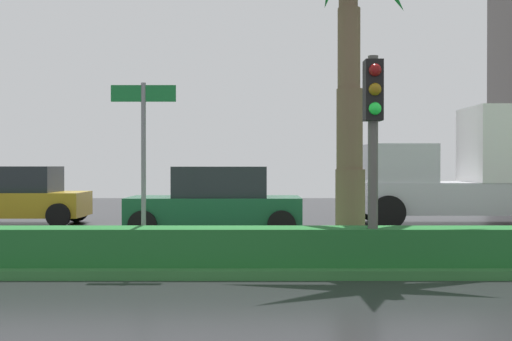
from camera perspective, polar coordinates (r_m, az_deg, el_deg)
name	(u,v)px	position (r m, az deg, el deg)	size (l,w,h in m)	color
ground_plane	(144,256)	(12.82, -10.13, -7.61)	(90.00, 42.00, 0.10)	black
median_strip	(134,257)	(11.83, -10.99, -7.68)	(85.50, 4.00, 0.15)	#2D6B33
median_hedge	(117,246)	(10.42, -12.47, -6.71)	(76.50, 0.70, 0.60)	#1E6028
traffic_signal_median_right	(373,121)	(10.12, 10.55, 4.41)	(0.28, 0.43, 3.34)	#4C4C47
street_name_sign	(143,146)	(10.81, -10.20, 2.20)	(1.10, 0.08, 3.00)	slate
car_in_traffic_second	(14,197)	(19.98, -21.12, -2.22)	(4.30, 2.02, 1.72)	#B28C1E
car_in_traffic_third	(216,202)	(15.84, -3.64, -2.88)	(4.30, 2.02, 1.72)	#195133
box_truck_lead	(474,172)	(19.56, 19.16, -0.15)	(6.40, 2.64, 3.46)	silver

